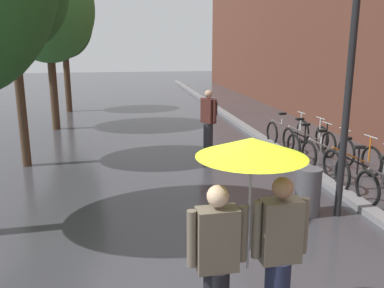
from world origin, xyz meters
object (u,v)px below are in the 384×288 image
Objects in this scene: parked_bicycle_5 at (305,138)px; street_lamp_post at (351,65)px; pedestrian_walking_midground at (209,121)px; parked_bicycle_1 at (367,173)px; parked_bicycle_2 at (352,162)px; couple_under_umbrella at (250,215)px; parked_bicycle_3 at (328,153)px; litter_bin at (308,192)px; street_tree_2 at (47,8)px; street_tree_3 at (63,22)px; parked_bicycle_4 at (311,145)px; parked_bicycle_6 at (288,132)px.

street_lamp_post reaches higher than parked_bicycle_5.
street_lamp_post reaches higher than pedestrian_walking_midground.
parked_bicycle_1 is 0.81m from parked_bicycle_2.
parked_bicycle_3 is at bearing 55.45° from couple_under_umbrella.
pedestrian_walking_midground is (-2.75, 2.58, 0.56)m from parked_bicycle_2.
litter_bin is at bearing 163.74° from street_lamp_post.
parked_bicycle_3 is (7.20, -5.90, -3.70)m from street_tree_2.
parked_bicycle_3 is (-0.15, 0.84, 0.00)m from parked_bicycle_2.
street_tree_2 reaches higher than pedestrian_walking_midground.
parked_bicycle_2 is (7.35, -6.75, -3.70)m from street_tree_2.
parked_bicycle_4 is at bearing -51.56° from street_tree_3.
litter_bin is at bearing -114.35° from parked_bicycle_5.
street_tree_2 is 3.90m from street_tree_3.
parked_bicycle_1 is 1.35× the size of litter_bin.
parked_bicycle_2 is 1.01× the size of parked_bicycle_4.
street_tree_3 is 13.93m from litter_bin.
parked_bicycle_5 is 4.99m from street_lamp_post.
street_tree_2 is at bearing 122.85° from litter_bin.
parked_bicycle_5 is at bearing 60.94° from couple_under_umbrella.
parked_bicycle_5 is (0.17, 0.73, 0.00)m from parked_bicycle_4.
parked_bicycle_3 is at bearing 89.86° from parked_bicycle_1.
street_tree_3 is at bearing 128.44° from parked_bicycle_4.
street_tree_3 is 13.37m from parked_bicycle_2.
parked_bicycle_4 is (-0.04, 2.44, 0.00)m from parked_bicycle_1.
parked_bicycle_6 reaches higher than litter_bin.
parked_bicycle_4 is at bearing 63.46° from litter_bin.
parked_bicycle_4 is 1.67m from parked_bicycle_6.
parked_bicycle_2 is 1.65m from parked_bicycle_4.
litter_bin is (-0.51, 0.15, -2.20)m from street_lamp_post.
couple_under_umbrella is at bearing -77.28° from street_tree_3.
street_tree_2 is at bearing -90.18° from street_tree_3.
litter_bin is at bearing -116.54° from parked_bicycle_4.
parked_bicycle_1 is 4.30m from pedestrian_walking_midground.
couple_under_umbrella is at bearing -130.26° from parked_bicycle_2.
parked_bicycle_6 is (-0.15, 3.31, 0.00)m from parked_bicycle_2.
pedestrian_walking_midground reaches higher than parked_bicycle_5.
parked_bicycle_1 is at bearing -46.35° from street_tree_2.
street_tree_3 reaches higher than litter_bin.
street_tree_3 reaches higher than pedestrian_walking_midground.
parked_bicycle_1 is 3.17m from parked_bicycle_5.
parked_bicycle_5 is at bearing 87.64° from parked_bicycle_1.
street_tree_2 is 5.21× the size of parked_bicycle_3.
street_tree_2 is at bearing 137.43° from parked_bicycle_2.
parked_bicycle_1 is 1.01× the size of parked_bicycle_4.
street_tree_2 is 5.20× the size of parked_bicycle_4.
parked_bicycle_1 is at bearing -90.14° from parked_bicycle_3.
litter_bin is at bearing -123.94° from parked_bicycle_3.
street_tree_3 is at bearing 115.50° from street_lamp_post.
parked_bicycle_4 is at bearing -91.37° from parked_bicycle_6.
parked_bicycle_6 is at bearing 90.16° from parked_bicycle_3.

